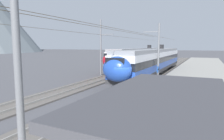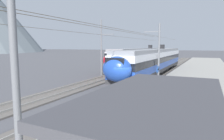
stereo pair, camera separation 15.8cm
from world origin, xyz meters
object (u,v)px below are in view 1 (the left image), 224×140
Objects in this scene: catenary_mast_mid at (157,50)px; passenger_walking at (144,106)px; catenary_mast_far_side at (102,47)px; catenary_mast_west at (14,56)px; platform_sign at (158,73)px; handbag_near_sign at (157,91)px; potted_plant_platform_edge at (151,86)px; handbag_beside_passenger at (147,115)px; train_far_track at (143,56)px; train_near_platform at (154,60)px.

passenger_walking is (-14.59, -2.70, -2.52)m from catenary_mast_mid.
passenger_walking is at bearing -145.06° from catenary_mast_far_side.
catenary_mast_west reaches higher than platform_sign.
passenger_walking is 7.59m from handbag_near_sign.
handbag_near_sign is 0.48× the size of potted_plant_platform_edge.
catenary_mast_mid is 133.53× the size of handbag_near_sign.
potted_plant_platform_edge is (7.90, 1.66, -0.54)m from passenger_walking.
handbag_near_sign is (-7.12, -1.65, -3.34)m from catenary_mast_mid.
catenary_mast_far_side reaches higher than platform_sign.
catenary_mast_mid is at bearing 13.57° from platform_sign.
handbag_beside_passenger is at bearing -167.57° from potted_plant_platform_edge.
handbag_beside_passenger is 0.52× the size of potted_plant_platform_edge.
handbag_beside_passenger is at bearing -171.94° from handbag_near_sign.
train_far_track reaches higher than platform_sign.
catenary_mast_far_side is (1.05, 8.23, 0.42)m from catenary_mast_mid.
catenary_mast_west is 13.37m from handbag_near_sign.
catenary_mast_far_side is 18.65m from handbag_beside_passenger.
train_far_track is 23.72m from potted_plant_platform_edge.
train_far_track is (10.40, 4.93, 0.00)m from train_near_platform.
platform_sign is at bearing 7.44° from handbag_beside_passenger.
catenary_mast_far_side is 13.10m from platform_sign.
catenary_mast_mid reaches higher than handbag_near_sign.
platform_sign is at bearing -166.43° from catenary_mast_mid.
handbag_beside_passenger is (-14.73, -10.81, -3.74)m from catenary_mast_far_side.
catenary_mast_far_side reaches higher than train_far_track.
train_far_track is 31.72m from passenger_walking.
handbag_near_sign is (-12.45, -3.27, -1.81)m from train_near_platform.
passenger_walking is (-15.64, -10.93, -2.94)m from catenary_mast_far_side.
catenary_mast_west is at bearing -179.97° from catenary_mast_mid.
catenary_mast_west is 133.53× the size of handbag_near_sign.
potted_plant_platform_edge reaches higher than handbag_near_sign.
platform_sign reaches higher than handbag_beside_passenger.
potted_plant_platform_edge is at bearing -4.45° from catenary_mast_west.
handbag_beside_passenger is 6.63m from handbag_near_sign.
catenary_mast_mid reaches higher than potted_plant_platform_edge.
catenary_mast_mid is at bearing -97.30° from catenary_mast_far_side.
catenary_mast_mid is (-15.73, -6.54, 1.53)m from train_far_track.
handbag_beside_passenger reaches higher than handbag_near_sign.
catenary_mast_mid is 1.00× the size of catenary_mast_far_side.
catenary_mast_mid is 64.31× the size of potted_plant_platform_edge.
train_far_track is at bearing 19.73° from handbag_near_sign.
passenger_walking reaches higher than potted_plant_platform_edge.
train_far_track reaches higher than handbag_beside_passenger.
platform_sign is 6.09× the size of handbag_near_sign.
train_near_platform and train_far_track have the same top height.
catenary_mast_west is 22.52m from catenary_mast_far_side.
train_near_platform reaches higher than passenger_walking.
catenary_mast_west is at bearing 157.58° from handbag_beside_passenger.
passenger_walking is 4.20× the size of handbag_beside_passenger.
potted_plant_platform_edge is (6.99, 1.54, 0.27)m from handbag_beside_passenger.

